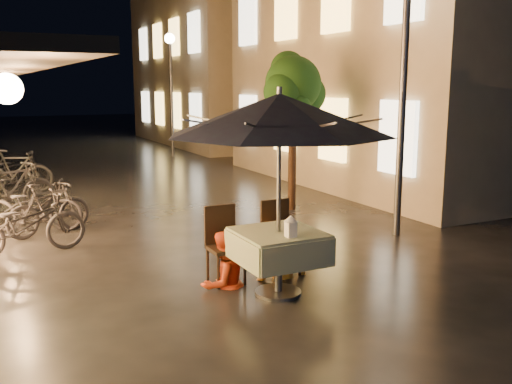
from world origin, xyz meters
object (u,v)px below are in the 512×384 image
streetlamp_near (405,57)px  person_orange (223,233)px  patio_umbrella (279,115)px  person_yellow (281,225)px  cafe_table (278,247)px  table_lantern (291,225)px  bicycle_0 (25,225)px

streetlamp_near → person_orange: bearing=-164.6°
patio_umbrella → person_yellow: size_ratio=1.90×
cafe_table → table_lantern: table_lantern is taller
streetlamp_near → table_lantern: streetlamp_near is taller
streetlamp_near → person_orange: size_ratio=3.11×
table_lantern → person_orange: (-0.47, 0.86, -0.24)m
streetlamp_near → patio_umbrella: streetlamp_near is taller
cafe_table → streetlamp_near: bearing=26.6°
streetlamp_near → person_yellow: 3.69m
table_lantern → person_yellow: size_ratio=0.18×
table_lantern → bicycle_0: table_lantern is taller
person_yellow → bicycle_0: bearing=-37.1°
patio_umbrella → person_orange: size_ratio=1.94×
patio_umbrella → person_orange: bearing=129.4°
person_yellow → bicycle_0: (-2.92, 2.49, -0.23)m
person_yellow → person_orange: bearing=2.7°
table_lantern → bicycle_0: bearing=127.6°
cafe_table → bicycle_0: 3.99m
cafe_table → person_yellow: person_yellow is taller
streetlamp_near → person_yellow: (-2.77, -1.00, -2.22)m
person_orange → table_lantern: bearing=100.5°
streetlamp_near → bicycle_0: size_ratio=2.41×
cafe_table → table_lantern: (0.00, -0.29, 0.33)m
patio_umbrella → streetlamp_near: bearing=26.6°
patio_umbrella → person_yellow: (0.35, 0.57, -1.45)m
person_orange → bicycle_0: bearing=-67.9°
bicycle_0 → streetlamp_near: bearing=-114.1°
patio_umbrella → bicycle_0: bearing=130.1°
table_lantern → streetlamp_near: bearing=30.7°
streetlamp_near → bicycle_0: (-5.69, 1.49, -2.46)m
bicycle_0 → person_yellow: bearing=-139.9°
cafe_table → person_yellow: (0.35, 0.57, 0.11)m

